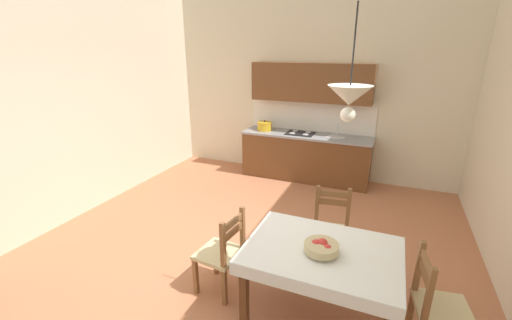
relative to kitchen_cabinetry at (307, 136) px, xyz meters
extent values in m
cube|color=#B7704C|center=(-0.05, -2.94, -0.91)|extent=(6.12, 7.03, 0.10)
cube|color=beige|center=(-0.05, 0.33, 1.22)|extent=(6.12, 0.12, 4.14)
cube|color=beige|center=(-2.87, -2.94, 1.22)|extent=(0.12, 7.03, 4.14)
cube|color=brown|center=(0.01, -0.04, -0.43)|extent=(2.43, 0.60, 0.86)
cube|color=gray|center=(0.01, -0.05, 0.02)|extent=(2.46, 0.63, 0.04)
cube|color=white|center=(0.01, 0.26, 0.32)|extent=(2.43, 0.01, 0.55)
cube|color=brown|center=(0.01, 0.09, 0.99)|extent=(2.23, 0.34, 0.70)
cube|color=black|center=(0.01, -0.31, -0.81)|extent=(2.39, 0.02, 0.09)
cylinder|color=silver|center=(0.55, -0.04, 0.04)|extent=(0.34, 0.34, 0.02)
cylinder|color=silver|center=(0.55, 0.10, 0.15)|extent=(0.02, 0.02, 0.22)
cube|color=black|center=(-0.12, -0.04, 0.05)|extent=(0.52, 0.42, 0.01)
cylinder|color=silver|center=(-0.25, -0.14, 0.06)|extent=(0.11, 0.11, 0.01)
cylinder|color=silver|center=(0.01, -0.14, 0.06)|extent=(0.11, 0.11, 0.01)
cylinder|color=silver|center=(-0.25, 0.06, 0.06)|extent=(0.11, 0.11, 0.01)
cylinder|color=silver|center=(0.01, 0.06, 0.06)|extent=(0.11, 0.11, 0.01)
cylinder|color=gold|center=(-0.84, -0.06, 0.12)|extent=(0.28, 0.28, 0.15)
cylinder|color=gold|center=(-0.84, -0.06, 0.20)|extent=(0.29, 0.29, 0.02)
sphere|color=black|center=(-0.84, -0.06, 0.23)|extent=(0.04, 0.04, 0.04)
cube|color=brown|center=(1.03, -3.44, -0.12)|extent=(1.30, 0.92, 0.02)
cube|color=brown|center=(0.44, -3.84, -0.49)|extent=(0.07, 0.07, 0.73)
cube|color=brown|center=(0.44, -3.05, -0.49)|extent=(0.07, 0.07, 0.73)
cube|color=brown|center=(1.62, -3.04, -0.49)|extent=(0.07, 0.07, 0.73)
cube|color=white|center=(1.03, -3.44, -0.10)|extent=(1.36, 0.98, 0.00)
cube|color=white|center=(1.03, -3.93, -0.17)|extent=(1.36, 0.01, 0.12)
cube|color=white|center=(1.03, -2.96, -0.17)|extent=(1.36, 0.01, 0.12)
cube|color=white|center=(0.35, -3.44, -0.17)|extent=(0.01, 0.97, 0.12)
cube|color=white|center=(1.71, -3.44, -0.17)|extent=(0.01, 0.97, 0.12)
cube|color=#D1BC89|center=(-0.02, -3.45, -0.43)|extent=(0.46, 0.46, 0.04)
cube|color=brown|center=(-0.22, -3.61, -0.65)|extent=(0.05, 0.05, 0.41)
cube|color=brown|center=(-0.18, -3.25, -0.65)|extent=(0.05, 0.05, 0.41)
cube|color=brown|center=(0.14, -3.65, -0.39)|extent=(0.05, 0.05, 0.93)
cube|color=brown|center=(0.18, -3.29, -0.39)|extent=(0.05, 0.05, 0.93)
cube|color=brown|center=(0.16, -3.47, -0.01)|extent=(0.06, 0.32, 0.07)
cube|color=brown|center=(0.16, -3.47, -0.12)|extent=(0.06, 0.32, 0.07)
cube|color=#D1BC89|center=(0.97, -2.61, -0.43)|extent=(0.48, 0.48, 0.04)
cube|color=brown|center=(1.18, -2.76, -0.65)|extent=(0.05, 0.05, 0.41)
cube|color=brown|center=(0.83, -2.82, -0.65)|extent=(0.05, 0.05, 0.41)
cube|color=brown|center=(1.12, -2.41, -0.39)|extent=(0.05, 0.05, 0.93)
cube|color=brown|center=(0.77, -2.46, -0.39)|extent=(0.05, 0.05, 0.93)
cube|color=brown|center=(0.95, -2.43, -0.01)|extent=(0.32, 0.07, 0.07)
cube|color=brown|center=(0.95, -2.43, -0.12)|extent=(0.32, 0.07, 0.07)
cube|color=#D1BC89|center=(2.03, -3.43, -0.43)|extent=(0.48, 0.48, 0.04)
cube|color=brown|center=(2.19, -3.22, -0.65)|extent=(0.05, 0.05, 0.41)
cube|color=brown|center=(1.83, -3.28, -0.39)|extent=(0.05, 0.05, 0.93)
cube|color=brown|center=(1.88, -3.63, -0.39)|extent=(0.05, 0.05, 0.93)
cube|color=brown|center=(1.86, -3.45, -0.01)|extent=(0.07, 0.32, 0.07)
cube|color=brown|center=(1.86, -3.45, -0.12)|extent=(0.07, 0.32, 0.07)
cylinder|color=tan|center=(1.03, -3.51, -0.09)|extent=(0.17, 0.17, 0.02)
cylinder|color=tan|center=(1.03, -3.51, -0.04)|extent=(0.30, 0.30, 0.07)
sphere|color=red|center=(0.98, -3.50, -0.03)|extent=(0.09, 0.09, 0.09)
sphere|color=red|center=(1.09, -3.53, -0.04)|extent=(0.08, 0.08, 0.08)
sphere|color=red|center=(1.03, -3.48, -0.03)|extent=(0.10, 0.10, 0.10)
cylinder|color=black|center=(1.16, -3.55, 1.60)|extent=(0.01, 0.01, 0.57)
cone|color=silver|center=(1.16, -3.55, 1.28)|extent=(0.32, 0.32, 0.14)
sphere|color=white|center=(1.16, -3.55, 1.14)|extent=(0.11, 0.11, 0.11)
camera|label=1|loc=(1.45, -5.97, 1.59)|focal=22.94mm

